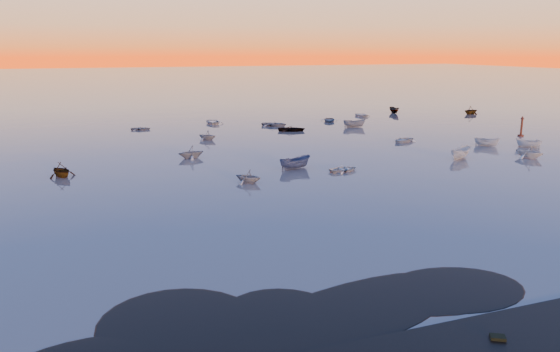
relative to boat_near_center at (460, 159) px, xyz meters
name	(u,v)px	position (x,y,z in m)	size (l,w,h in m)	color
ground	(184,111)	(-23.04, 67.52, 0.00)	(600.00, 600.00, 0.00)	#615650
mud_lobes	(510,289)	(-23.04, -33.48, 0.01)	(140.00, 6.00, 0.07)	black
moored_fleet	(244,144)	(-23.04, 20.52, 0.00)	(124.00, 58.00, 1.20)	silver
boat_near_center	(460,159)	(0.00, 0.00, 0.00)	(4.24, 1.79, 1.47)	silver
boat_near_right	(529,158)	(8.72, -2.80, 0.00)	(3.85, 1.73, 1.35)	silver
channel_marker	(521,128)	(21.48, 11.83, 1.34)	(0.96, 0.96, 3.40)	#4B1C10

